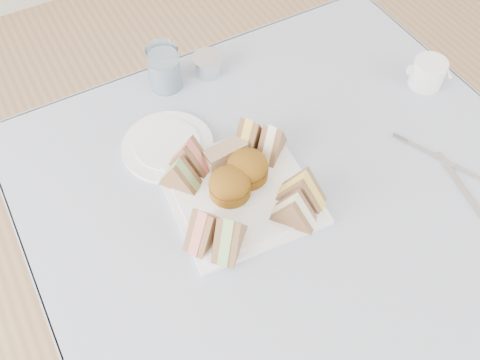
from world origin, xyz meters
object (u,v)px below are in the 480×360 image
serving_plate (240,193)px  water_glass (164,68)px  table (292,288)px  creamer_jug (428,73)px

serving_plate → water_glass: (0.00, 0.35, 0.05)m
table → water_glass: water_glass is taller
creamer_jug → serving_plate: bearing=-149.6°
water_glass → creamer_jug: (0.52, -0.29, -0.02)m
table → creamer_jug: size_ratio=12.05×
serving_plate → water_glass: water_glass is taller
table → creamer_jug: (0.42, 0.15, 0.41)m
table → water_glass: (-0.10, 0.44, 0.43)m
table → water_glass: bearing=102.9°
table → serving_plate: size_ratio=3.34×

